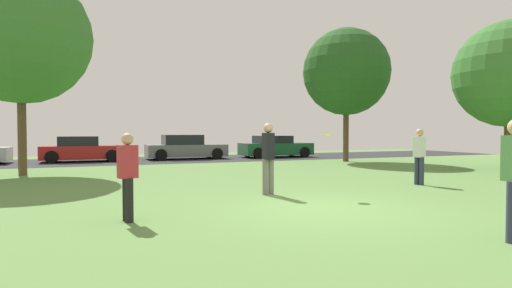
% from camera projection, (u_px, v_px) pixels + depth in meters
% --- Properties ---
extents(ground_plane, '(44.00, 44.00, 0.00)m').
position_uv_depth(ground_plane, '(322.00, 209.00, 8.41)').
color(ground_plane, '#5B8442').
extents(road_strip, '(44.00, 6.40, 0.01)m').
position_uv_depth(road_strip, '(175.00, 159.00, 23.23)').
color(road_strip, '#28282B').
rests_on(road_strip, ground_plane).
extents(maple_tree_far, '(4.58, 4.58, 7.05)m').
position_uv_depth(maple_tree_far, '(346.00, 72.00, 21.55)').
color(maple_tree_far, brown).
rests_on(maple_tree_far, ground_plane).
extents(oak_tree_left, '(4.92, 4.92, 7.52)m').
position_uv_depth(oak_tree_left, '(20.00, 36.00, 14.67)').
color(oak_tree_left, brown).
rests_on(oak_tree_left, ground_plane).
extents(oak_tree_center, '(4.46, 4.46, 6.24)m').
position_uv_depth(oak_tree_center, '(509.00, 74.00, 17.05)').
color(oak_tree_center, brown).
rests_on(oak_tree_center, ground_plane).
extents(person_thrower, '(0.36, 0.30, 1.68)m').
position_uv_depth(person_thrower, '(419.00, 154.00, 12.14)').
color(person_thrower, '#2D334C').
rests_on(person_thrower, ground_plane).
extents(person_catcher, '(0.36, 0.30, 1.57)m').
position_uv_depth(person_catcher, '(128.00, 173.00, 7.17)').
color(person_catcher, black).
rests_on(person_catcher, ground_plane).
extents(person_bystander, '(0.30, 0.32, 1.80)m').
position_uv_depth(person_bystander, '(268.00, 155.00, 10.23)').
color(person_bystander, slate).
rests_on(person_bystander, ground_plane).
extents(frisbee_disc, '(0.29, 0.29, 0.03)m').
position_uv_depth(frisbee_disc, '(327.00, 135.00, 9.94)').
color(frisbee_disc, yellow).
extents(parked_car_red, '(4.07, 2.03, 1.34)m').
position_uv_depth(parked_car_red, '(82.00, 150.00, 21.58)').
color(parked_car_red, '#B21E1E').
rests_on(parked_car_red, ground_plane).
extents(parked_car_grey, '(4.56, 2.06, 1.40)m').
position_uv_depth(parked_car_grey, '(185.00, 148.00, 23.69)').
color(parked_car_grey, slate).
rests_on(parked_car_grey, ground_plane).
extents(parked_car_green, '(4.44, 2.04, 1.34)m').
position_uv_depth(parked_car_green, '(275.00, 147.00, 25.41)').
color(parked_car_green, '#195633').
rests_on(parked_car_green, ground_plane).
extents(street_lamp_post, '(0.14, 0.14, 4.50)m').
position_uv_depth(street_lamp_post, '(19.00, 116.00, 16.94)').
color(street_lamp_post, '#2D2D33').
rests_on(street_lamp_post, ground_plane).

